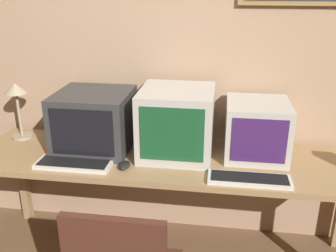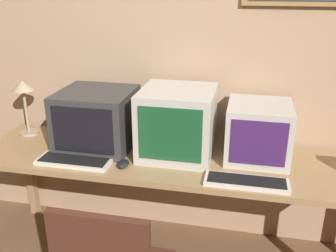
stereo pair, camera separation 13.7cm
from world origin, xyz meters
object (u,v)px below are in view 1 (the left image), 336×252
Objects in this scene: keyboard_main at (74,164)px; mouse_near_keyboard at (124,165)px; keyboard_side at (249,179)px; monitor_center at (177,122)px; monitor_right at (257,129)px; desk_lamp at (17,97)px; monitor_left at (94,121)px.

keyboard_main is 0.30m from mouse_near_keyboard.
mouse_near_keyboard is (0.30, 0.02, 0.00)m from keyboard_main.
keyboard_side is 4.35× the size of mouse_near_keyboard.
monitor_center reaches higher than keyboard_side.
monitor_center is at bearing 24.66° from keyboard_main.
desk_lamp is at bearing 178.18° from monitor_right.
monitor_right is 0.89× the size of keyboard_main.
mouse_near_keyboard reaches higher than keyboard_main.
desk_lamp reaches higher than mouse_near_keyboard.
mouse_near_keyboard is at bearing -138.32° from monitor_center.
keyboard_side is 1.58m from desk_lamp.
mouse_near_keyboard is at bearing 175.55° from keyboard_side.
desk_lamp reaches higher than keyboard_side.
desk_lamp is at bearing 157.31° from mouse_near_keyboard.
monitor_left is at bearing 178.90° from monitor_center.
keyboard_main is 0.68m from desk_lamp.
monitor_right is at bearing 20.93° from mouse_near_keyboard.
monitor_left is 1.16× the size of monitor_right.
monitor_center is at bearing -174.62° from monitor_right.
monitor_left is at bearing 162.14° from keyboard_side.
keyboard_main is at bearing -155.34° from monitor_center.
keyboard_main is 1.00× the size of keyboard_side.
monitor_left is 0.57m from desk_lamp.
monitor_center is 1.08m from desk_lamp.
mouse_near_keyboard is at bearing -22.69° from desk_lamp.
monitor_left is 1.00m from monitor_right.
monitor_right is (1.00, 0.04, -0.01)m from monitor_left.
monitor_right is 3.86× the size of mouse_near_keyboard.
keyboard_main is at bearing -163.72° from monitor_right.
keyboard_main is 1.00m from keyboard_side.
monitor_center is 0.56m from keyboard_side.
monitor_right reaches higher than keyboard_side.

